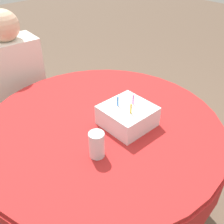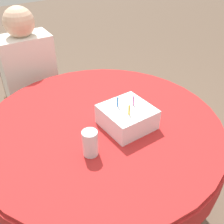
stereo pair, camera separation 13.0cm
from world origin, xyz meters
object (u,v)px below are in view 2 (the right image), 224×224
chair (31,92)px  drinking_glass (90,143)px  person (30,73)px  birthday_cake (127,117)px

chair → drinking_glass: size_ratio=7.47×
person → chair: bearing=90.0°
chair → person: (-0.01, -0.09, 0.21)m
drinking_glass → person: bearing=84.6°
birthday_cake → drinking_glass: size_ratio=1.88×
chair → drinking_glass: chair is taller
person → birthday_cake: person is taller
person → birthday_cake: 0.95m
chair → person: 0.22m
chair → drinking_glass: 1.14m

